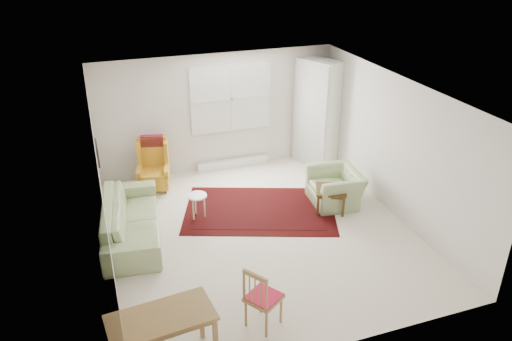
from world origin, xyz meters
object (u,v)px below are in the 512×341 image
object	(u,v)px
coffee_table	(330,199)
cabinet	(317,113)
armchair	(335,184)
sofa	(130,212)
wingback_chair	(153,165)
desk_chair	(264,296)
stool	(198,206)

from	to	relation	value
coffee_table	cabinet	distance (m)	2.33
armchair	cabinet	world-z (taller)	cabinet
sofa	coffee_table	size ratio (longest dim) A/B	4.21
sofa	wingback_chair	size ratio (longest dim) A/B	2.18
coffee_table	desk_chair	xyz separation A→B (m)	(-2.18, -2.39, 0.24)
armchair	cabinet	size ratio (longest dim) A/B	0.43
sofa	wingback_chair	xyz separation A→B (m)	(0.62, 1.58, 0.06)
sofa	desk_chair	xyz separation A→B (m)	(1.37, -2.71, 0.00)
sofa	desk_chair	bearing A→B (deg)	-146.40
wingback_chair	desk_chair	bearing A→B (deg)	-66.66
sofa	armchair	world-z (taller)	sofa
armchair	stool	distance (m)	2.60
wingback_chair	desk_chair	distance (m)	4.35
wingback_chair	desk_chair	size ratio (longest dim) A/B	1.13
sofa	desk_chair	distance (m)	3.04
wingback_chair	coffee_table	bearing A→B (deg)	-19.44
wingback_chair	cabinet	xyz separation A→B (m)	(3.58, 0.14, 0.62)
wingback_chair	coffee_table	distance (m)	3.51
armchair	coffee_table	distance (m)	0.35
wingback_chair	stool	xyz separation A→B (m)	(0.57, -1.35, -0.29)
armchair	desk_chair	xyz separation A→B (m)	(-2.40, -2.62, 0.08)
stool	wingback_chair	bearing A→B (deg)	112.93
armchair	coffee_table	bearing A→B (deg)	-38.00
coffee_table	sofa	bearing A→B (deg)	174.94
desk_chair	armchair	bearing A→B (deg)	-76.61
armchair	wingback_chair	bearing A→B (deg)	-112.84
sofa	cabinet	world-z (taller)	cabinet
sofa	cabinet	distance (m)	4.59
cabinet	desk_chair	distance (m)	5.30
armchair	cabinet	distance (m)	2.01
sofa	wingback_chair	distance (m)	1.70
coffee_table	desk_chair	bearing A→B (deg)	-132.37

